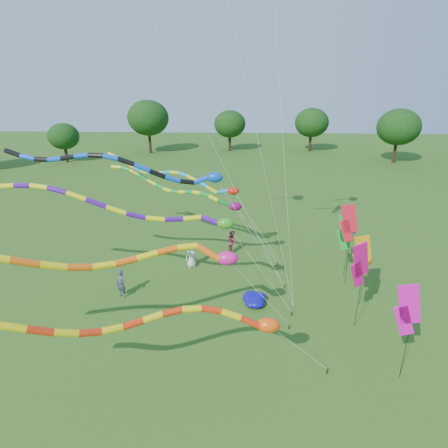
{
  "coord_description": "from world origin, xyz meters",
  "views": [
    {
      "loc": [
        -0.58,
        -14.12,
        12.28
      ],
      "look_at": [
        -1.47,
        5.17,
        4.8
      ],
      "focal_mm": 30.0,
      "sensor_mm": 36.0,
      "label": 1
    }
  ],
  "objects_px": {
    "tube_kite_orange": "(116,258)",
    "blue_nylon_heap": "(261,299)",
    "tube_kite_red": "(168,323)",
    "person_b": "(121,284)",
    "person_a": "(191,256)",
    "person_c": "(232,242)"
  },
  "relations": [
    {
      "from": "tube_kite_orange",
      "to": "person_a",
      "type": "relative_size",
      "value": 8.88
    },
    {
      "from": "tube_kite_orange",
      "to": "blue_nylon_heap",
      "type": "relative_size",
      "value": 8.96
    },
    {
      "from": "tube_kite_red",
      "to": "person_c",
      "type": "xyz_separation_m",
      "value": [
        2.1,
        13.91,
        -2.77
      ]
    },
    {
      "from": "blue_nylon_heap",
      "to": "person_a",
      "type": "relative_size",
      "value": 0.99
    },
    {
      "from": "blue_nylon_heap",
      "to": "person_c",
      "type": "bearing_deg",
      "value": 105.52
    },
    {
      "from": "tube_kite_red",
      "to": "person_a",
      "type": "distance_m",
      "value": 11.89
    },
    {
      "from": "person_a",
      "to": "person_c",
      "type": "bearing_deg",
      "value": 22.73
    },
    {
      "from": "tube_kite_orange",
      "to": "person_b",
      "type": "xyz_separation_m",
      "value": [
        -2.0,
        5.62,
        -4.54
      ]
    },
    {
      "from": "blue_nylon_heap",
      "to": "person_b",
      "type": "bearing_deg",
      "value": 178.41
    },
    {
      "from": "tube_kite_orange",
      "to": "person_c",
      "type": "xyz_separation_m",
      "value": [
        4.5,
        12.05,
        -4.53
      ]
    },
    {
      "from": "tube_kite_red",
      "to": "person_a",
      "type": "height_order",
      "value": "tube_kite_red"
    },
    {
      "from": "person_b",
      "to": "person_a",
      "type": "bearing_deg",
      "value": 77.57
    },
    {
      "from": "person_c",
      "to": "person_a",
      "type": "bearing_deg",
      "value": 118.85
    },
    {
      "from": "tube_kite_red",
      "to": "person_b",
      "type": "distance_m",
      "value": 9.11
    },
    {
      "from": "tube_kite_red",
      "to": "blue_nylon_heap",
      "type": "distance_m",
      "value": 8.96
    },
    {
      "from": "tube_kite_red",
      "to": "blue_nylon_heap",
      "type": "relative_size",
      "value": 7.76
    },
    {
      "from": "tube_kite_orange",
      "to": "person_c",
      "type": "height_order",
      "value": "tube_kite_orange"
    },
    {
      "from": "tube_kite_red",
      "to": "person_b",
      "type": "bearing_deg",
      "value": 106.38
    },
    {
      "from": "person_a",
      "to": "tube_kite_orange",
      "type": "bearing_deg",
      "value": -117.92
    },
    {
      "from": "tube_kite_orange",
      "to": "person_a",
      "type": "xyz_separation_m",
      "value": [
        1.71,
        9.66,
        -4.59
      ]
    },
    {
      "from": "tube_kite_red",
      "to": "tube_kite_orange",
      "type": "bearing_deg",
      "value": 128.09
    },
    {
      "from": "tube_kite_orange",
      "to": "blue_nylon_heap",
      "type": "distance_m",
      "value": 9.84
    }
  ]
}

